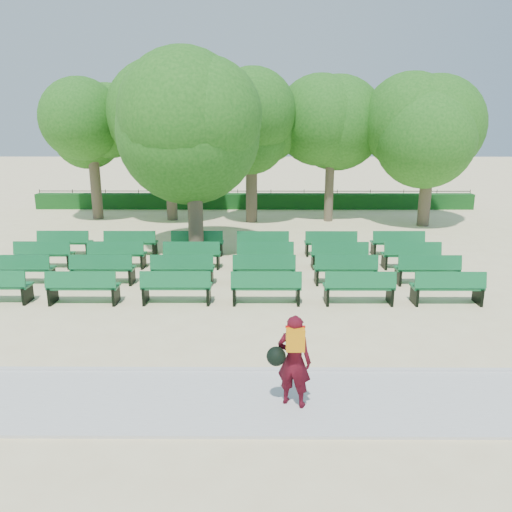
# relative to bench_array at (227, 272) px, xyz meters

# --- Properties ---
(ground) EXTENTS (120.00, 120.00, 0.00)m
(ground) POSITION_rel_bench_array_xyz_m (0.83, -0.56, -0.10)
(ground) COLOR beige
(paving) EXTENTS (30.00, 2.20, 0.06)m
(paving) POSITION_rel_bench_array_xyz_m (0.83, -7.96, -0.07)
(paving) COLOR silver
(paving) RESTS_ON ground
(curb) EXTENTS (30.00, 0.12, 0.10)m
(curb) POSITION_rel_bench_array_xyz_m (0.83, -6.81, -0.05)
(curb) COLOR silver
(curb) RESTS_ON ground
(hedge) EXTENTS (26.00, 0.70, 0.90)m
(hedge) POSITION_rel_bench_array_xyz_m (0.83, 13.44, 0.35)
(hedge) COLOR #134B18
(hedge) RESTS_ON ground
(fence) EXTENTS (26.00, 0.10, 1.02)m
(fence) POSITION_rel_bench_array_xyz_m (0.83, 13.84, -0.10)
(fence) COLOR black
(fence) RESTS_ON ground
(tree_line) EXTENTS (21.80, 6.80, 7.04)m
(tree_line) POSITION_rel_bench_array_xyz_m (0.83, 9.44, -0.10)
(tree_line) COLOR #26661B
(tree_line) RESTS_ON ground
(bench_array) EXTENTS (2.02, 0.71, 1.26)m
(bench_array) POSITION_rel_bench_array_xyz_m (0.00, 0.00, 0.00)
(bench_array) COLOR #116533
(bench_array) RESTS_ON ground
(tree_among) EXTENTS (5.38, 5.38, 7.49)m
(tree_among) POSITION_rel_bench_array_xyz_m (-1.28, 2.17, 4.94)
(tree_among) COLOR brown
(tree_among) RESTS_ON ground
(person) EXTENTS (0.87, 0.63, 1.73)m
(person) POSITION_rel_bench_array_xyz_m (1.69, -8.10, 0.85)
(person) COLOR #460A15
(person) RESTS_ON ground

